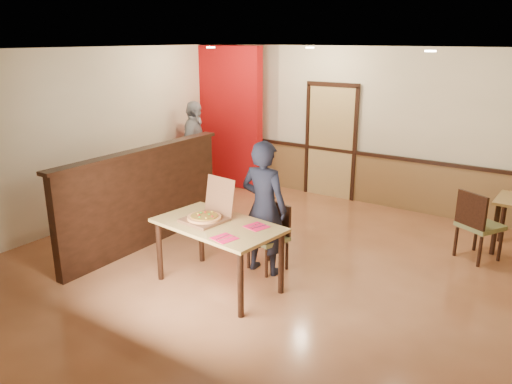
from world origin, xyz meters
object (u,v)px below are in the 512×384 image
at_px(main_table, 218,232).
at_px(pizza_box, 207,215).
at_px(diner, 264,208).
at_px(diner_chair, 271,234).
at_px(side_chair_left, 477,223).
at_px(passerby, 195,149).

xyz_separation_m(main_table, pizza_box, (-0.18, 0.02, 0.17)).
distance_m(diner, pizza_box, 0.75).
relative_size(diner, pizza_box, 2.92).
bearing_deg(diner_chair, side_chair_left, 54.98).
distance_m(diner_chair, side_chair_left, 2.81).
bearing_deg(diner, pizza_box, 55.23).
bearing_deg(side_chair_left, diner, 69.59).
bearing_deg(diner_chair, diner, -84.92).
bearing_deg(main_table, pizza_box, 179.93).
bearing_deg(side_chair_left, main_table, 75.22).
height_order(main_table, diner, diner).
bearing_deg(passerby, main_table, -160.19).
bearing_deg(pizza_box, side_chair_left, 51.25).
relative_size(main_table, diner_chair, 1.86).
relative_size(side_chair_left, diner, 0.56).
distance_m(diner_chair, passerby, 3.55).
distance_m(main_table, diner_chair, 0.87).
bearing_deg(diner, diner_chair, -102.99).
relative_size(main_table, diner, 0.93).
bearing_deg(pizza_box, diner, 64.38).
relative_size(main_table, side_chair_left, 1.66).
height_order(diner_chair, diner, diner).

